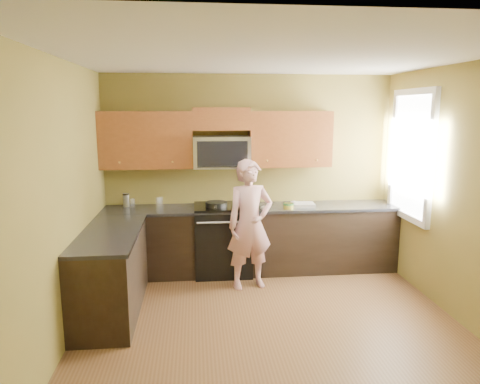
{
  "coord_description": "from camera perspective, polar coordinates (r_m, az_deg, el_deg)",
  "views": [
    {
      "loc": [
        -0.75,
        -4.12,
        2.23
      ],
      "look_at": [
        -0.2,
        1.3,
        1.2
      ],
      "focal_mm": 32.94,
      "sensor_mm": 36.0,
      "label": 1
    }
  ],
  "objects": [
    {
      "name": "cabinet_back_run",
      "position": [
        6.13,
        1.49,
        -6.27
      ],
      "size": [
        4.0,
        0.6,
        0.88
      ],
      "primitive_type": "cube",
      "color": "black",
      "rests_on": "floor"
    },
    {
      "name": "napkin_a",
      "position": [
        5.79,
        3.22,
        -2.08
      ],
      "size": [
        0.13,
        0.14,
        0.06
      ],
      "primitive_type": "ellipsoid",
      "rotation": [
        0.0,
        0.0,
        0.19
      ],
      "color": "silver",
      "rests_on": "countertop_back"
    },
    {
      "name": "glass_a",
      "position": [
        6.11,
        -13.76,
        -1.4
      ],
      "size": [
        0.08,
        0.08,
        0.12
      ],
      "primitive_type": "cylinder",
      "rotation": [
        0.0,
        0.0,
        -0.15
      ],
      "color": "silver",
      "rests_on": "countertop_back"
    },
    {
      "name": "wall_front",
      "position": [
        2.41,
        13.03,
        -10.93
      ],
      "size": [
        4.0,
        0.0,
        4.0
      ],
      "primitive_type": "plane",
      "rotation": [
        -1.57,
        0.0,
        0.0
      ],
      "color": "brown",
      "rests_on": "ground"
    },
    {
      "name": "countertop_left",
      "position": [
        4.99,
        -16.51,
        -5.2
      ],
      "size": [
        0.62,
        1.6,
        0.04
      ],
      "primitive_type": "cube",
      "color": "black",
      "rests_on": "cabinet_left_run"
    },
    {
      "name": "cabinet_left_run",
      "position": [
        5.13,
        -16.34,
        -10.15
      ],
      "size": [
        0.6,
        1.6,
        0.88
      ],
      "primitive_type": "cube",
      "color": "black",
      "rests_on": "floor"
    },
    {
      "name": "glass_c",
      "position": [
        6.14,
        -10.25,
        -1.21
      ],
      "size": [
        0.08,
        0.08,
        0.12
      ],
      "primitive_type": "cylinder",
      "rotation": [
        0.0,
        0.0,
        -0.18
      ],
      "color": "silver",
      "rests_on": "countertop_back"
    },
    {
      "name": "butter_tub",
      "position": [
        5.91,
        6.29,
        -2.17
      ],
      "size": [
        0.17,
        0.17,
        0.1
      ],
      "primitive_type": null,
      "rotation": [
        0.0,
        0.0,
        -0.29
      ],
      "color": "gold",
      "rests_on": "countertop_back"
    },
    {
      "name": "countertop_back",
      "position": [
        6.0,
        1.52,
        -2.09
      ],
      "size": [
        4.0,
        0.62,
        0.04
      ],
      "primitive_type": "cube",
      "color": "black",
      "rests_on": "cabinet_back_run"
    },
    {
      "name": "wall_left",
      "position": [
        4.39,
        -22.21,
        -1.64
      ],
      "size": [
        0.0,
        4.0,
        4.0
      ],
      "primitive_type": "plane",
      "rotation": [
        1.57,
        0.0,
        1.57
      ],
      "color": "brown",
      "rests_on": "ground"
    },
    {
      "name": "woman",
      "position": [
        5.49,
        1.29,
        -4.24
      ],
      "size": [
        0.67,
        0.52,
        1.62
      ],
      "primitive_type": "imported",
      "rotation": [
        0.0,
        0.0,
        0.24
      ],
      "color": "#CE676E",
      "rests_on": "floor"
    },
    {
      "name": "microwave",
      "position": [
        5.98,
        -2.4,
        3.2
      ],
      "size": [
        0.76,
        0.4,
        0.42
      ],
      "primitive_type": null,
      "color": "silver",
      "rests_on": "wall_back"
    },
    {
      "name": "toast_slice",
      "position": [
        6.0,
        7.17,
        -1.91
      ],
      "size": [
        0.12,
        0.12,
        0.01
      ],
      "primitive_type": "cube",
      "rotation": [
        0.0,
        0.0,
        0.13
      ],
      "color": "#B27F47",
      "rests_on": "countertop_back"
    },
    {
      "name": "wall_right",
      "position": [
        5.03,
        27.48,
        -0.58
      ],
      "size": [
        0.0,
        4.0,
        4.0
      ],
      "primitive_type": "plane",
      "rotation": [
        1.57,
        0.0,
        -1.57
      ],
      "color": "brown",
      "rests_on": "ground"
    },
    {
      "name": "floor",
      "position": [
        4.74,
        4.19,
        -17.37
      ],
      "size": [
        4.0,
        4.0,
        0.0
      ],
      "primitive_type": "plane",
      "color": "brown",
      "rests_on": "ground"
    },
    {
      "name": "wall_back",
      "position": [
        6.22,
        1.18,
        2.58
      ],
      "size": [
        4.0,
        0.0,
        4.0
      ],
      "primitive_type": "plane",
      "rotation": [
        1.57,
        0.0,
        0.0
      ],
      "color": "brown",
      "rests_on": "ground"
    },
    {
      "name": "glass_b",
      "position": [
        6.1,
        -10.5,
        -1.3
      ],
      "size": [
        0.08,
        0.08,
        0.12
      ],
      "primitive_type": "cylinder",
      "rotation": [
        0.0,
        0.0,
        0.14
      ],
      "color": "silver",
      "rests_on": "countertop_back"
    },
    {
      "name": "frying_pan",
      "position": [
        5.88,
        -3.08,
        -1.88
      ],
      "size": [
        0.34,
        0.53,
        0.07
      ],
      "primitive_type": null,
      "rotation": [
        0.0,
        0.0,
        -0.1
      ],
      "color": "black",
      "rests_on": "stove"
    },
    {
      "name": "upper_cab_over_mw",
      "position": [
        5.96,
        -2.47,
        9.45
      ],
      "size": [
        0.76,
        0.33,
        0.3
      ],
      "primitive_type": "cube",
      "color": "brown",
      "rests_on": "wall_back"
    },
    {
      "name": "upper_cab_left",
      "position": [
        6.04,
        -11.86,
        3.06
      ],
      "size": [
        1.22,
        0.33,
        0.75
      ],
      "primitive_type": null,
      "color": "brown",
      "rests_on": "wall_back"
    },
    {
      "name": "ceiling",
      "position": [
        4.21,
        4.72,
        17.1
      ],
      "size": [
        4.0,
        4.0,
        0.0
      ],
      "primitive_type": "plane",
      "rotation": [
        3.14,
        0.0,
        0.0
      ],
      "color": "white",
      "rests_on": "ground"
    },
    {
      "name": "stove",
      "position": [
        6.06,
        -2.25,
        -6.13
      ],
      "size": [
        0.76,
        0.65,
        0.95
      ],
      "primitive_type": null,
      "color": "black",
      "rests_on": "floor"
    },
    {
      "name": "upper_cab_right",
      "position": [
        6.14,
        6.39,
        3.34
      ],
      "size": [
        1.12,
        0.33,
        0.75
      ],
      "primitive_type": null,
      "color": "brown",
      "rests_on": "wall_back"
    },
    {
      "name": "window",
      "position": [
        6.01,
        21.34,
        4.44
      ],
      "size": [
        0.06,
        1.06,
        1.66
      ],
      "primitive_type": null,
      "color": "white",
      "rests_on": "wall_right"
    },
    {
      "name": "napkin_b",
      "position": [
        6.09,
        7.01,
        -1.47
      ],
      "size": [
        0.13,
        0.14,
        0.07
      ],
      "primitive_type": "ellipsoid",
      "rotation": [
        0.0,
        0.0,
        0.08
      ],
      "color": "silver",
      "rests_on": "countertop_back"
    },
    {
      "name": "dish_towel",
      "position": [
        6.05,
        8.17,
        -1.66
      ],
      "size": [
        0.32,
        0.26,
        0.05
      ],
      "primitive_type": "cube",
      "rotation": [
        0.0,
        0.0,
        -0.08
      ],
      "color": "silver",
      "rests_on": "countertop_back"
    },
    {
      "name": "travel_mug",
      "position": [
        6.19,
        -14.49,
        -1.85
      ],
      "size": [
        0.09,
        0.09,
        0.18
      ],
      "primitive_type": null,
      "rotation": [
        0.0,
        0.0,
        -0.07
      ],
      "color": "silver",
      "rests_on": "countertop_back"
    }
  ]
}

